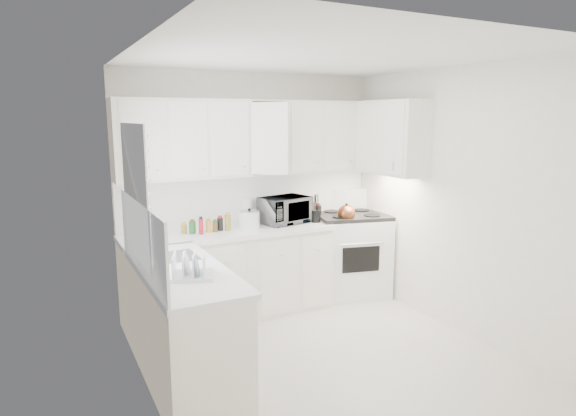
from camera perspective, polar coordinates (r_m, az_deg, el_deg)
floor at (r=4.62m, az=4.15°, el=-16.90°), size 3.20×3.20×0.00m
ceiling at (r=4.13m, az=4.65°, el=17.10°), size 3.20×3.20×0.00m
wall_back at (r=5.59m, az=-4.22°, el=1.99°), size 3.00×0.00×3.00m
wall_front at (r=2.98m, az=20.78°, el=-6.18°), size 3.00×0.00×3.00m
wall_left at (r=3.65m, az=-16.17°, el=-2.95°), size 0.00×3.20×3.20m
wall_right at (r=5.12m, az=18.85°, el=0.68°), size 0.00×3.20×3.20m
window_blinds at (r=3.94m, az=-17.06°, el=1.69°), size 0.06×0.96×1.06m
lower_cabinets_back at (r=5.37m, az=-6.70°, el=-7.73°), size 2.22×0.60×0.90m
lower_cabinets_left at (r=4.16m, az=-11.95°, el=-13.43°), size 0.60×1.60×0.90m
countertop_back at (r=5.24m, az=-6.77°, el=-2.81°), size 2.24×0.64×0.05m
countertop_left at (r=4.00m, az=-12.07°, el=-7.16°), size 0.64×1.62×0.05m
backsplash_back at (r=5.59m, az=-4.17°, el=1.22°), size 2.98×0.02×0.55m
backsplash_left at (r=3.86m, az=-16.55°, el=-3.39°), size 0.02×1.60×0.55m
upper_cabinets_back at (r=5.41m, az=-3.57°, el=3.86°), size 3.00×0.33×0.80m
upper_cabinets_right at (r=5.58m, az=11.73°, el=3.86°), size 0.33×0.90×0.80m
sink at (r=4.29m, az=-13.39°, el=-4.01°), size 0.42×0.38×0.30m
stove at (r=5.98m, az=7.25°, el=-4.04°), size 0.96×0.86×1.27m
tea_kettle at (r=5.66m, az=6.76°, el=-0.48°), size 0.25×0.21×0.23m
frying_pan at (r=6.13m, az=7.87°, el=-0.52°), size 0.27×0.42×0.04m
microwave at (r=5.51m, az=-0.36°, el=0.10°), size 0.58×0.40×0.36m
rice_cooker at (r=5.28m, az=-4.49°, el=-1.19°), size 0.28×0.28×0.22m
paper_towel at (r=5.52m, az=-4.71°, el=-0.39°), size 0.12×0.12×0.27m
utensil_crock at (r=5.56m, az=3.27°, el=0.01°), size 0.12×0.12×0.33m
dish_rack at (r=3.74m, az=-11.49°, el=-6.38°), size 0.44×0.38×0.20m
spice_left_0 at (r=5.20m, az=-12.05°, el=-2.05°), size 0.06×0.06×0.13m
spice_left_1 at (r=5.14m, az=-10.98°, el=-2.16°), size 0.06×0.06×0.13m
spice_left_2 at (r=5.24m, az=-10.47°, el=-1.89°), size 0.06×0.06×0.13m
spice_left_3 at (r=5.18m, az=-9.39°, el=-2.01°), size 0.06×0.06×0.13m
spice_left_4 at (r=5.28m, az=-8.91°, el=-1.74°), size 0.06×0.06×0.13m
spice_left_5 at (r=5.22m, az=-7.82°, el=-1.85°), size 0.06×0.06×0.13m
spice_left_6 at (r=5.33m, az=-7.38°, el=-1.59°), size 0.06×0.06×0.13m
sauce_right_0 at (r=5.76m, az=1.67°, el=-0.31°), size 0.06×0.06×0.19m
sauce_right_1 at (r=5.73m, az=2.45°, el=-0.36°), size 0.06×0.06×0.19m
sauce_right_2 at (r=5.81m, az=2.62°, el=-0.22°), size 0.06×0.06×0.19m
sauce_right_3 at (r=5.79m, az=3.39°, el=-0.27°), size 0.06×0.06×0.19m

